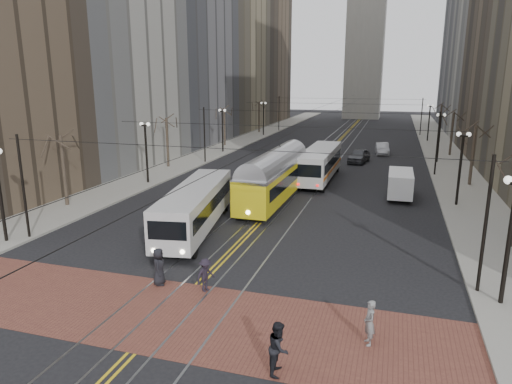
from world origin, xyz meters
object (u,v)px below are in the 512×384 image
Objects in this scene: sedan_silver at (382,149)px; pedestrian_d at (205,275)px; streetcar at (275,181)px; cargo_van at (400,185)px; pedestrian_b at (369,323)px; pedestrian_c at (279,348)px; rear_bus at (320,165)px; transit_bus at (196,209)px; sedan_grey at (359,156)px; pedestrian_a at (159,267)px.

sedan_silver is 44.79m from pedestrian_d.
cargo_van is (9.91, 3.82, -0.51)m from streetcar.
pedestrian_c is at bearing -66.08° from pedestrian_b.
pedestrian_b reaches higher than pedestrian_d.
rear_bus is 6.79× the size of pedestrian_b.
transit_bus is at bearing -106.32° from rear_bus.
transit_bus reaches higher than sedan_silver.
cargo_van reaches higher than sedan_silver.
cargo_van is 3.14× the size of pedestrian_d.
pedestrian_c is at bearing -98.93° from cargo_van.
rear_bus is 11.78m from sedan_grey.
streetcar is 17.18m from pedestrian_d.
streetcar reaches higher than cargo_van.
cargo_van is 23.77m from pedestrian_a.
streetcar is 22.92m from pedestrian_c.
sedan_silver is (-2.23, 23.37, -0.36)m from cargo_van.
streetcar reaches higher than pedestrian_b.
pedestrian_c is (8.94, -13.07, -0.53)m from transit_bus.
pedestrian_d is at bearing -110.48° from pedestrian_a.
rear_bus reaches higher than pedestrian_d.
rear_bus is 7.46× the size of pedestrian_d.
cargo_van is 23.30m from pedestrian_b.
sedan_silver is at bearing -31.97° from pedestrian_a.
pedestrian_a reaches higher than pedestrian_d.
cargo_van is 2.86× the size of pedestrian_b.
rear_bus reaches higher than pedestrian_a.
pedestrian_d is (2.45, 0.00, -0.12)m from pedestrian_a.
pedestrian_c reaches higher than pedestrian_d.
rear_bus is 25.85m from pedestrian_d.
cargo_van is at bearing 21.80° from streetcar.
pedestrian_c is (-2.83, -2.67, 0.06)m from pedestrian_b.
pedestrian_d is (-7.66, 2.33, -0.08)m from pedestrian_b.
cargo_van is at bearing -48.70° from pedestrian_a.
transit_bus is 6.28× the size of pedestrian_c.
pedestrian_b is at bearing -49.95° from pedestrian_c.
sedan_grey is 3.00× the size of pedestrian_d.
pedestrian_c reaches higher than sedan_grey.
rear_bus is at bearing 22.59° from pedestrian_d.
sedan_grey is 42.21m from pedestrian_c.
streetcar reaches higher than sedan_silver.
pedestrian_d is at bearing -85.56° from streetcar.
streetcar is (3.00, 9.06, 0.14)m from transit_bus.
streetcar is 17.19m from pedestrian_a.
pedestrian_a is at bearing -97.71° from rear_bus.
cargo_van is at bearing 35.22° from transit_bus.
sedan_grey is 39.69m from pedestrian_b.
streetcar is 20.76m from sedan_grey.
streetcar is 28.26m from sedan_silver.
pedestrian_b is (-1.13, -23.27, -0.22)m from cargo_van.
streetcar is at bearing -175.15° from pedestrian_b.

